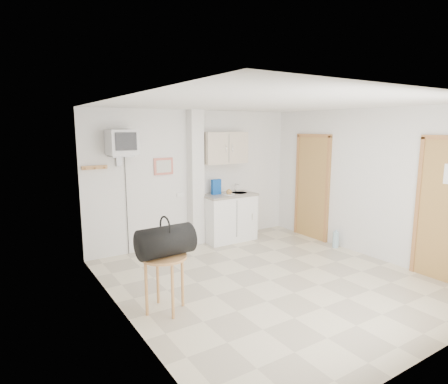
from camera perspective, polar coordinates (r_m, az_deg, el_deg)
ground at (r=5.61m, az=7.06°, el=-13.19°), size 4.50×4.50×0.00m
room_envelope at (r=5.43m, az=8.75°, el=2.85°), size 4.24×4.54×2.55m
kitchenette at (r=7.25m, az=0.56°, el=-1.16°), size 1.03×0.58×2.10m
crt_television at (r=6.27m, az=-15.31°, el=7.19°), size 0.44×0.45×2.15m
round_table at (r=4.57m, az=-9.09°, el=-10.89°), size 0.54×0.54×0.69m
duffel_bag at (r=4.46m, az=-8.91°, el=-7.39°), size 0.67×0.39×0.49m
water_bottle at (r=7.23m, az=16.66°, el=-6.95°), size 0.11×0.11×0.33m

